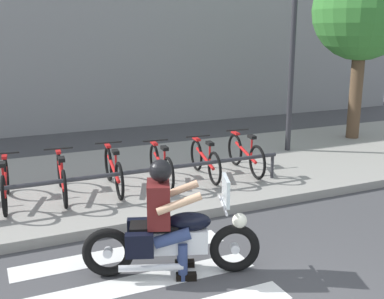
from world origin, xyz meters
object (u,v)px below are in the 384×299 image
(rider, at_px, (166,210))
(bicycle_3, at_px, (62,177))
(bicycle_7, at_px, (246,154))
(tree_near_rack, at_px, (363,11))
(bicycle_6, at_px, (205,160))
(motorcycle, at_px, (173,239))
(bicycle_4, at_px, (114,170))
(bike_rack, at_px, (96,178))
(bicycle_2, at_px, (5,184))
(bicycle_5, at_px, (161,165))
(street_lamp, at_px, (293,37))

(rider, relative_size, bicycle_3, 0.83)
(bicycle_7, xyz_separation_m, tree_near_rack, (4.05, 1.50, 2.76))
(bicycle_6, bearing_deg, motorcycle, -122.23)
(bicycle_4, bearing_deg, bike_rack, -128.20)
(bike_rack, bearing_deg, bicycle_7, 10.29)
(bicycle_2, height_order, bicycle_4, bicycle_4)
(bicycle_6, height_order, bicycle_7, bicycle_7)
(rider, distance_m, bicycle_2, 3.28)
(bicycle_2, bearing_deg, motorcycle, -59.78)
(tree_near_rack, bearing_deg, bicycle_4, -167.35)
(bicycle_4, xyz_separation_m, bike_rack, (-0.44, -0.55, 0.08))
(bicycle_5, bearing_deg, bicycle_6, 0.00)
(street_lamp, bearing_deg, rider, -138.97)
(motorcycle, relative_size, street_lamp, 0.46)
(bicycle_3, distance_m, bicycle_5, 1.74)
(motorcycle, bearing_deg, bike_rack, 98.99)
(bicycle_2, height_order, bicycle_6, bicycle_2)
(bicycle_7, relative_size, tree_near_rack, 0.36)
(bicycle_3, xyz_separation_m, bike_rack, (0.44, -0.55, 0.09))
(bicycle_6, xyz_separation_m, tree_near_rack, (4.92, 1.49, 2.78))
(motorcycle, distance_m, bicycle_7, 3.93)
(rider, bearing_deg, bicycle_3, 104.39)
(motorcycle, relative_size, bicycle_5, 1.30)
(motorcycle, bearing_deg, rider, 157.31)
(rider, bearing_deg, bicycle_6, 56.46)
(bicycle_2, xyz_separation_m, bike_rack, (1.31, -0.55, 0.08))
(bicycle_4, height_order, bicycle_6, bicycle_4)
(bicycle_3, height_order, bicycle_6, bicycle_3)
(bicycle_5, height_order, tree_near_rack, tree_near_rack)
(bicycle_4, relative_size, bike_rack, 0.25)
(bike_rack, bearing_deg, bicycle_2, 157.01)
(bike_rack, height_order, street_lamp, street_lamp)
(bicycle_4, relative_size, tree_near_rack, 0.38)
(bike_rack, bearing_deg, bicycle_3, 128.11)
(bicycle_2, xyz_separation_m, street_lamp, (6.13, 1.09, 2.18))
(bicycle_7, bearing_deg, rider, -134.11)
(bike_rack, bearing_deg, bicycle_5, 22.98)
(bicycle_3, bearing_deg, bicycle_7, -0.02)
(bicycle_7, xyz_separation_m, bike_rack, (-3.05, -0.55, 0.08))
(motorcycle, height_order, bicycle_3, motorcycle)
(bicycle_4, distance_m, bicycle_5, 0.87)
(bicycle_5, xyz_separation_m, bicycle_7, (1.74, -0.00, 0.02))
(bicycle_3, relative_size, bicycle_6, 1.09)
(bicycle_4, relative_size, bicycle_7, 1.04)
(bicycle_5, distance_m, bike_rack, 1.42)
(bicycle_3, xyz_separation_m, tree_near_rack, (7.53, 1.49, 2.77))
(motorcycle, distance_m, bicycle_4, 2.88)
(bicycle_4, height_order, tree_near_rack, tree_near_rack)
(bicycle_4, xyz_separation_m, tree_near_rack, (6.66, 1.49, 2.76))
(bicycle_3, bearing_deg, rider, -75.61)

